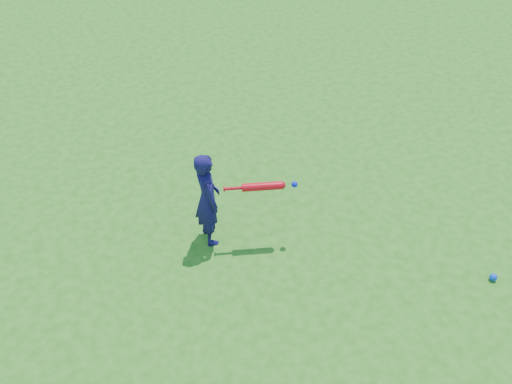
% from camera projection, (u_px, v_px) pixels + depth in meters
% --- Properties ---
extents(ground, '(80.00, 80.00, 0.00)m').
position_uv_depth(ground, '(181.00, 278.00, 5.71)').
color(ground, '#236C19').
rests_on(ground, ground).
extents(child, '(0.27, 0.40, 1.09)m').
position_uv_depth(child, '(207.00, 199.00, 5.83)').
color(child, '#16104D').
rests_on(child, ground).
extents(ground_ball_blue, '(0.08, 0.08, 0.08)m').
position_uv_depth(ground_ball_blue, '(493.00, 277.00, 5.66)').
color(ground_ball_blue, blue).
rests_on(ground_ball_blue, ground).
extents(bat_swing, '(0.73, 0.27, 0.09)m').
position_uv_depth(bat_swing, '(265.00, 186.00, 5.74)').
color(bat_swing, red).
rests_on(bat_swing, ground).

